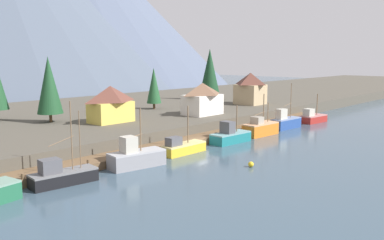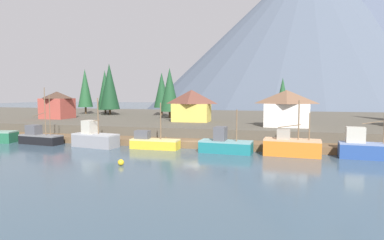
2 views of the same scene
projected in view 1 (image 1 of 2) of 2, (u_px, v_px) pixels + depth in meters
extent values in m
cube|color=#384C5B|center=(120.00, 133.00, 77.47)|extent=(400.00, 400.00, 1.00)
cube|color=brown|center=(191.00, 141.00, 65.34)|extent=(80.00, 4.00, 1.00)
cylinder|color=brown|center=(23.00, 181.00, 43.63)|extent=(0.36, 0.36, 1.60)
cylinder|color=brown|center=(88.00, 166.00, 49.48)|extent=(0.36, 0.36, 1.60)
cylinder|color=brown|center=(140.00, 155.00, 55.33)|extent=(0.36, 0.36, 1.60)
cylinder|color=brown|center=(182.00, 145.00, 61.17)|extent=(0.36, 0.36, 1.60)
cylinder|color=brown|center=(216.00, 137.00, 67.02)|extent=(0.36, 0.36, 1.60)
cylinder|color=brown|center=(245.00, 131.00, 72.86)|extent=(0.36, 0.36, 1.60)
cylinder|color=brown|center=(269.00, 125.00, 78.71)|extent=(0.36, 0.36, 1.60)
cylinder|color=brown|center=(291.00, 121.00, 84.55)|extent=(0.36, 0.36, 1.60)
cylinder|color=brown|center=(309.00, 116.00, 90.40)|extent=(0.36, 0.36, 1.60)
cube|color=#4C473D|center=(83.00, 118.00, 85.20)|extent=(400.00, 56.00, 2.50)
cube|color=black|center=(64.00, 178.00, 45.02)|extent=(7.33, 3.19, 1.29)
cube|color=slate|center=(64.00, 172.00, 44.90)|extent=(7.33, 3.19, 0.20)
cube|color=#4C4C51|center=(50.00, 166.00, 43.83)|extent=(2.25, 1.85, 1.53)
cylinder|color=brown|center=(71.00, 135.00, 45.01)|extent=(0.13, 0.13, 7.51)
cylinder|color=brown|center=(80.00, 139.00, 45.71)|extent=(0.11, 0.11, 6.37)
cylinder|color=brown|center=(61.00, 141.00, 44.31)|extent=(2.87, 0.43, 0.87)
cube|color=gray|center=(137.00, 160.00, 52.04)|extent=(7.44, 3.80, 1.82)
cube|color=#9F9FA2|center=(137.00, 152.00, 51.88)|extent=(7.44, 3.80, 0.20)
cube|color=#B2AD9E|center=(129.00, 145.00, 51.05)|extent=(1.97, 2.06, 1.98)
cylinder|color=brown|center=(140.00, 129.00, 51.83)|extent=(0.17, 0.17, 5.37)
cylinder|color=brown|center=(133.00, 137.00, 51.28)|extent=(2.73, 0.59, 0.54)
cube|color=gold|center=(184.00, 149.00, 59.37)|extent=(7.13, 2.36, 1.23)
cube|color=tan|center=(184.00, 144.00, 59.26)|extent=(7.13, 2.36, 0.20)
cube|color=#4C4C51|center=(174.00, 141.00, 57.73)|extent=(2.12, 1.42, 1.21)
cylinder|color=brown|center=(188.00, 124.00, 59.49)|extent=(0.17, 0.17, 5.32)
cube|color=#196B70|center=(231.00, 138.00, 66.72)|extent=(7.27, 3.19, 1.45)
cube|color=#679496|center=(231.00, 133.00, 66.60)|extent=(7.27, 3.19, 0.20)
cube|color=#4C4C51|center=(228.00, 127.00, 65.90)|extent=(1.67, 2.14, 1.89)
cylinder|color=brown|center=(237.00, 118.00, 67.25)|extent=(0.18, 0.18, 4.25)
cube|color=#CC6B1E|center=(260.00, 130.00, 72.98)|extent=(7.26, 3.19, 1.96)
cube|color=tan|center=(261.00, 124.00, 72.82)|extent=(7.26, 3.19, 0.20)
cube|color=gray|center=(257.00, 120.00, 71.98)|extent=(1.74, 1.93, 1.23)
cylinder|color=brown|center=(264.00, 108.00, 72.94)|extent=(0.17, 0.17, 5.07)
cylinder|color=brown|center=(268.00, 112.00, 73.96)|extent=(0.15, 0.15, 3.47)
cylinder|color=brown|center=(260.00, 114.00, 72.29)|extent=(2.82, 0.30, 0.57)
cube|color=navy|center=(286.00, 124.00, 79.91)|extent=(7.23, 2.74, 1.78)
cube|color=#6C7DA2|center=(286.00, 119.00, 79.76)|extent=(7.23, 2.74, 0.20)
cube|color=#B2AD9E|center=(281.00, 114.00, 78.44)|extent=(2.24, 1.42, 1.94)
cylinder|color=brown|center=(291.00, 100.00, 80.22)|extent=(0.14, 0.14, 6.65)
cylinder|color=brown|center=(288.00, 105.00, 79.60)|extent=(2.66, 0.26, 0.55)
cube|color=maroon|center=(313.00, 119.00, 87.32)|extent=(6.67, 3.48, 1.33)
cube|color=#AD6C6A|center=(313.00, 116.00, 87.20)|extent=(6.67, 3.48, 0.20)
cube|color=#B2AD9E|center=(309.00, 112.00, 85.94)|extent=(2.13, 1.81, 1.48)
cylinder|color=brown|center=(317.00, 104.00, 87.71)|extent=(0.20, 0.20, 4.38)
cube|color=gold|center=(111.00, 112.00, 71.29)|extent=(7.11, 4.30, 3.53)
pyramid|color=brown|center=(110.00, 94.00, 70.81)|extent=(7.46, 4.51, 2.72)
cube|color=silver|center=(202.00, 105.00, 80.79)|extent=(7.20, 4.84, 3.86)
pyramid|color=brown|center=(202.00, 89.00, 80.32)|extent=(7.56, 5.09, 2.28)
cube|color=tan|center=(250.00, 94.00, 98.04)|extent=(5.62, 5.84, 4.65)
pyramid|color=brown|center=(251.00, 79.00, 97.48)|extent=(5.91, 6.13, 2.74)
cylinder|color=#4C3823|center=(210.00, 97.00, 108.98)|extent=(0.50, 0.50, 1.34)
cone|color=#14381E|center=(210.00, 72.00, 107.99)|extent=(5.25, 5.25, 11.80)
cylinder|color=#4C3823|center=(51.00, 118.00, 71.32)|extent=(0.50, 0.50, 1.54)
cone|color=#194223|center=(49.00, 85.00, 70.47)|extent=(4.33, 4.33, 9.67)
cylinder|color=#4C3823|center=(154.00, 106.00, 89.49)|extent=(0.50, 0.50, 1.25)
cone|color=#1E4C28|center=(154.00, 86.00, 88.83)|extent=(3.09, 3.09, 7.54)
sphere|color=gold|center=(251.00, 164.00, 52.07)|extent=(0.70, 0.70, 0.70)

